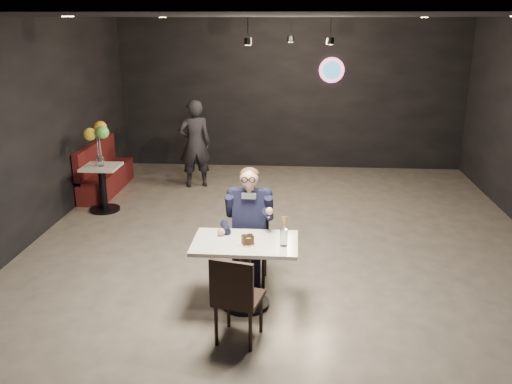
# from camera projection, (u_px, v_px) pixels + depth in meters

# --- Properties ---
(floor) EXTENTS (9.00, 9.00, 0.00)m
(floor) POSITION_uv_depth(u_px,v_px,m) (284.00, 254.00, 7.17)
(floor) COLOR gray
(floor) RESTS_ON ground
(wall_sign) EXTENTS (0.50, 0.06, 0.50)m
(wall_sign) POSITION_uv_depth(u_px,v_px,m) (332.00, 70.00, 10.74)
(wall_sign) COLOR pink
(wall_sign) RESTS_ON floor
(pendant_lights) EXTENTS (1.40, 1.20, 0.36)m
(pendant_lights) POSITION_uv_depth(u_px,v_px,m) (290.00, 25.00, 8.19)
(pendant_lights) COLOR black
(pendant_lights) RESTS_ON floor
(main_table) EXTENTS (1.10, 0.70, 0.75)m
(main_table) POSITION_uv_depth(u_px,v_px,m) (245.00, 274.00, 5.79)
(main_table) COLOR silver
(main_table) RESTS_ON floor
(chair_far) EXTENTS (0.42, 0.46, 0.92)m
(chair_far) POSITION_uv_depth(u_px,v_px,m) (250.00, 246.00, 6.28)
(chair_far) COLOR black
(chair_far) RESTS_ON floor
(chair_near) EXTENTS (0.51, 0.54, 0.92)m
(chair_near) POSITION_uv_depth(u_px,v_px,m) (239.00, 296.00, 5.14)
(chair_near) COLOR black
(chair_near) RESTS_ON floor
(seated_man) EXTENTS (0.60, 0.80, 1.44)m
(seated_man) POSITION_uv_depth(u_px,v_px,m) (250.00, 225.00, 6.20)
(seated_man) COLOR black
(seated_man) RESTS_ON floor
(dessert_plate) EXTENTS (0.20, 0.20, 0.01)m
(dessert_plate) POSITION_uv_depth(u_px,v_px,m) (246.00, 243.00, 5.62)
(dessert_plate) COLOR white
(dessert_plate) RESTS_ON main_table
(cake_slice) EXTENTS (0.14, 0.13, 0.08)m
(cake_slice) POSITION_uv_depth(u_px,v_px,m) (248.00, 240.00, 5.58)
(cake_slice) COLOR black
(cake_slice) RESTS_ON dessert_plate
(mint_leaf) EXTENTS (0.06, 0.04, 0.01)m
(mint_leaf) POSITION_uv_depth(u_px,v_px,m) (248.00, 238.00, 5.52)
(mint_leaf) COLOR green
(mint_leaf) RESTS_ON cake_slice
(sundae_glass) EXTENTS (0.08, 0.08, 0.18)m
(sundae_glass) POSITION_uv_depth(u_px,v_px,m) (284.00, 237.00, 5.54)
(sundae_glass) COLOR silver
(sundae_glass) RESTS_ON main_table
(wafer_cone) EXTENTS (0.08, 0.08, 0.12)m
(wafer_cone) POSITION_uv_depth(u_px,v_px,m) (285.00, 223.00, 5.52)
(wafer_cone) COLOR tan
(wafer_cone) RESTS_ON sundae_glass
(booth_bench) EXTENTS (0.45, 1.78, 0.89)m
(booth_bench) POSITION_uv_depth(u_px,v_px,m) (106.00, 167.00, 9.65)
(booth_bench) COLOR #420F0E
(booth_bench) RESTS_ON floor
(side_table) EXTENTS (0.56, 0.56, 0.70)m
(side_table) POSITION_uv_depth(u_px,v_px,m) (103.00, 190.00, 8.70)
(side_table) COLOR silver
(side_table) RESTS_ON floor
(balloon_vase) EXTENTS (0.11, 0.11, 0.16)m
(balloon_vase) POSITION_uv_depth(u_px,v_px,m) (101.00, 161.00, 8.56)
(balloon_vase) COLOR silver
(balloon_vase) RESTS_ON side_table
(balloon_bunch) EXTENTS (0.37, 0.37, 0.60)m
(balloon_bunch) POSITION_uv_depth(u_px,v_px,m) (99.00, 138.00, 8.44)
(balloon_bunch) COLOR yellow
(balloon_bunch) RESTS_ON balloon_vase
(passerby) EXTENTS (0.68, 0.55, 1.61)m
(passerby) POSITION_uv_depth(u_px,v_px,m) (195.00, 144.00, 9.84)
(passerby) COLOR black
(passerby) RESTS_ON floor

